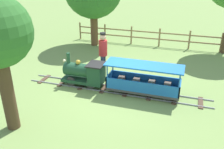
% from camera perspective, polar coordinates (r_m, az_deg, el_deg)
% --- Properties ---
extents(ground_plane, '(60.00, 60.00, 0.00)m').
position_cam_1_polar(ground_plane, '(8.04, 0.79, -3.67)').
color(ground_plane, '#75934C').
extents(track, '(0.68, 6.05, 0.04)m').
position_cam_1_polar(track, '(8.03, 0.77, -3.56)').
color(track, gray).
rests_on(track, ground_plane).
extents(locomotive, '(0.64, 1.45, 1.07)m').
position_cam_1_polar(locomotive, '(8.16, -6.25, 0.43)').
color(locomotive, '#1E472D').
rests_on(locomotive, ground_plane).
extents(passenger_car, '(0.74, 2.35, 0.97)m').
position_cam_1_polar(passenger_car, '(7.66, 7.24, -1.83)').
color(passenger_car, '#3F3F3F').
rests_on(passenger_car, ground_plane).
extents(conductor_person, '(0.30, 0.30, 1.62)m').
position_cam_1_polar(conductor_person, '(8.68, -2.09, 5.43)').
color(conductor_person, '#282D47').
rests_on(conductor_person, ground_plane).
extents(fence_section, '(0.08, 7.13, 0.90)m').
position_cam_1_polar(fence_section, '(12.46, 7.70, 8.94)').
color(fence_section, '#93754C').
rests_on(fence_section, ground_plane).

